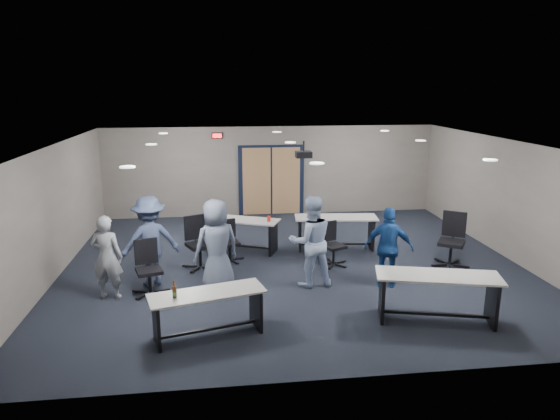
{
  "coord_description": "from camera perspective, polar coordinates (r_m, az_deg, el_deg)",
  "views": [
    {
      "loc": [
        -1.6,
        -10.41,
        3.92
      ],
      "look_at": [
        -0.33,
        -0.3,
        1.34
      ],
      "focal_mm": 32.0,
      "sensor_mm": 36.0,
      "label": 1
    }
  ],
  "objects": [
    {
      "name": "floor",
      "position": [
        11.24,
        1.49,
        -6.23
      ],
      "size": [
        10.0,
        10.0,
        0.0
      ],
      "primitive_type": "plane",
      "color": "black",
      "rests_on": "ground"
    },
    {
      "name": "back_wall",
      "position": [
        15.21,
        -1.02,
        4.47
      ],
      "size": [
        10.0,
        0.04,
        2.7
      ],
      "primitive_type": "cube",
      "color": "slate",
      "rests_on": "floor"
    },
    {
      "name": "front_wall",
      "position": [
        6.64,
        7.44,
        -8.7
      ],
      "size": [
        10.0,
        0.04,
        2.7
      ],
      "primitive_type": "cube",
      "color": "slate",
      "rests_on": "floor"
    },
    {
      "name": "left_wall",
      "position": [
        11.25,
        -24.53,
        -0.32
      ],
      "size": [
        0.04,
        9.0,
        2.7
      ],
      "primitive_type": "cube",
      "color": "slate",
      "rests_on": "floor"
    },
    {
      "name": "right_wall",
      "position": [
        12.59,
        24.66,
        1.1
      ],
      "size": [
        0.04,
        9.0,
        2.7
      ],
      "primitive_type": "cube",
      "color": "slate",
      "rests_on": "floor"
    },
    {
      "name": "ceiling",
      "position": [
        10.6,
        1.58,
        7.58
      ],
      "size": [
        10.0,
        9.0,
        0.04
      ],
      "primitive_type": "cube",
      "color": "white",
      "rests_on": "back_wall"
    },
    {
      "name": "double_door",
      "position": [
        15.23,
        -1.0,
        3.33
      ],
      "size": [
        2.0,
        0.07,
        2.2
      ],
      "color": "black",
      "rests_on": "back_wall"
    },
    {
      "name": "exit_sign",
      "position": [
        14.93,
        -7.2,
        8.43
      ],
      "size": [
        0.32,
        0.07,
        0.18
      ],
      "color": "black",
      "rests_on": "back_wall"
    },
    {
      "name": "ceiling_projector",
      "position": [
        11.17,
        2.72,
        6.39
      ],
      "size": [
        0.35,
        0.32,
        0.37
      ],
      "color": "black",
      "rests_on": "ceiling"
    },
    {
      "name": "ceiling_can_lights",
      "position": [
        10.85,
        1.38,
        7.58
      ],
      "size": [
        6.24,
        5.74,
        0.02
      ],
      "primitive_type": null,
      "color": "white",
      "rests_on": "ceiling"
    },
    {
      "name": "table_front_left",
      "position": [
        8.12,
        -8.34,
        -10.79
      ],
      "size": [
        1.91,
        1.05,
        1.01
      ],
      "rotation": [
        0.0,
        0.0,
        0.26
      ],
      "color": "beige",
      "rests_on": "floor"
    },
    {
      "name": "table_front_right",
      "position": [
        8.9,
        17.52,
        -8.66
      ],
      "size": [
        2.14,
        1.17,
        0.83
      ],
      "rotation": [
        0.0,
        0.0,
        -0.25
      ],
      "color": "beige",
      "rests_on": "floor"
    },
    {
      "name": "table_back_left",
      "position": [
        12.06,
        -4.63,
        -2.16
      ],
      "size": [
        2.02,
        1.34,
        0.91
      ],
      "rotation": [
        0.0,
        0.0,
        -0.4
      ],
      "color": "beige",
      "rests_on": "floor"
    },
    {
      "name": "table_back_right",
      "position": [
        12.21,
        6.39,
        -1.92
      ],
      "size": [
        2.04,
        0.88,
        0.8
      ],
      "rotation": [
        0.0,
        0.0,
        -0.11
      ],
      "color": "beige",
      "rests_on": "floor"
    },
    {
      "name": "chair_back_a",
      "position": [
        10.97,
        -9.16,
        -3.75
      ],
      "size": [
        0.96,
        0.96,
        1.15
      ],
      "primitive_type": null,
      "rotation": [
        0.0,
        0.0,
        0.43
      ],
      "color": "black",
      "rests_on": "floor"
    },
    {
      "name": "chair_back_b",
      "position": [
        11.35,
        -5.8,
        -3.58
      ],
      "size": [
        0.71,
        0.71,
        0.94
      ],
      "primitive_type": null,
      "rotation": [
        0.0,
        0.0,
        0.24
      ],
      "color": "black",
      "rests_on": "floor"
    },
    {
      "name": "chair_back_c",
      "position": [
        11.08,
        6.18,
        -3.95
      ],
      "size": [
        0.81,
        0.81,
        0.97
      ],
      "primitive_type": null,
      "rotation": [
        0.0,
        0.0,
        0.43
      ],
      "color": "black",
      "rests_on": "floor"
    },
    {
      "name": "chair_loose_left",
      "position": [
        9.83,
        -14.75,
        -6.49
      ],
      "size": [
        0.82,
        0.82,
        1.05
      ],
      "primitive_type": null,
      "rotation": [
        0.0,
        0.0,
        0.3
      ],
      "color": "black",
      "rests_on": "floor"
    },
    {
      "name": "chair_loose_right",
      "position": [
        11.55,
        19.02,
        -3.32
      ],
      "size": [
        1.04,
        1.04,
        1.2
      ],
      "primitive_type": null,
      "rotation": [
        0.0,
        0.0,
        -0.58
      ],
      "color": "black",
      "rests_on": "floor"
    },
    {
      "name": "person_gray",
      "position": [
        9.82,
        -19.17,
        -5.13
      ],
      "size": [
        0.64,
        0.48,
        1.61
      ],
      "primitive_type": "imported",
      "rotation": [
        0.0,
        0.0,
        2.97
      ],
      "color": "#989EA6",
      "rests_on": "floor"
    },
    {
      "name": "person_plaid",
      "position": [
        9.63,
        -7.26,
        -4.1
      ],
      "size": [
        1.05,
        0.87,
        1.83
      ],
      "primitive_type": "imported",
      "rotation": [
        0.0,
        0.0,
        3.52
      ],
      "color": "slate",
      "rests_on": "floor"
    },
    {
      "name": "person_lightblue",
      "position": [
        9.85,
        3.55,
        -3.6
      ],
      "size": [
        0.96,
        0.78,
        1.83
      ],
      "primitive_type": "imported",
      "rotation": [
        0.0,
        0.0,
        3.25
      ],
      "color": "#B8CFF4",
      "rests_on": "floor"
    },
    {
      "name": "person_navy",
      "position": [
        10.03,
        12.31,
        -4.21
      ],
      "size": [
        1.03,
        0.71,
        1.62
      ],
      "primitive_type": "imported",
      "rotation": [
        0.0,
        0.0,
        2.77
      ],
      "color": "navy",
      "rests_on": "floor"
    },
    {
      "name": "person_back",
      "position": [
        10.23,
        -14.65,
        -3.44
      ],
      "size": [
        1.33,
        1.03,
        1.81
      ],
      "primitive_type": "imported",
      "rotation": [
        0.0,
        0.0,
        3.5
      ],
      "color": "#415076",
      "rests_on": "floor"
    }
  ]
}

